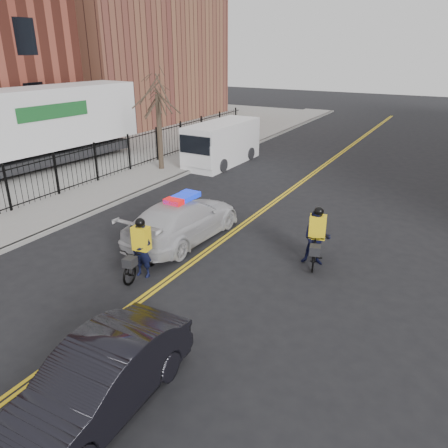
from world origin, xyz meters
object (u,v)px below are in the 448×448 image
cyclist_far (316,242)px  cyclist_near (142,256)px  semi_trailer (21,126)px  police_cruiser (183,219)px  cargo_van (221,144)px  dark_sedan (98,381)px

cyclist_far → cyclist_near: bearing=-157.4°
semi_trailer → police_cruiser: bearing=-9.9°
police_cruiser → semi_trailer: (-12.73, 3.40, 1.75)m
cargo_van → cyclist_near: bearing=-69.2°
cyclist_far → police_cruiser: bearing=170.2°
dark_sedan → cargo_van: size_ratio=0.75×
police_cruiser → cyclist_far: 4.80m
police_cruiser → semi_trailer: semi_trailer is taller
police_cruiser → cargo_van: size_ratio=0.90×
dark_sedan → cargo_van: cargo_van is taller
dark_sedan → police_cruiser: bearing=110.6°
semi_trailer → cyclist_near: bearing=-20.4°
semi_trailer → cyclist_far: (17.51, -2.98, -1.73)m
cargo_van → semi_trailer: 10.93m
cargo_van → semi_trailer: semi_trailer is taller
police_cruiser → cyclist_far: bearing=-173.4°
semi_trailer → cargo_van: bearing=43.4°
semi_trailer → cyclist_near: size_ratio=7.21×
police_cruiser → cargo_van: (-4.23, 10.13, 0.42)m
cyclist_near → cyclist_far: 5.42m
police_cruiser → cargo_van: cargo_van is taller
police_cruiser → cargo_van: 10.99m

